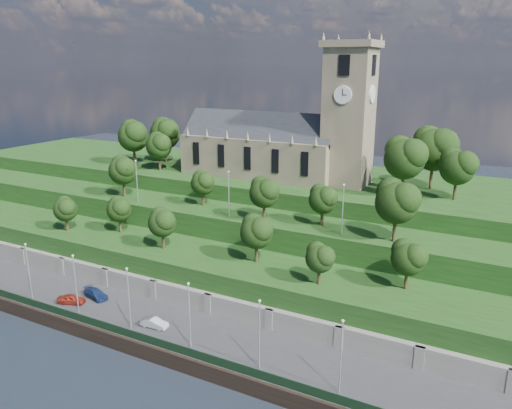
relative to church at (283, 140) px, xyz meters
The scene contains 17 objects.
ground 51.21m from the church, 90.98° to the right, with size 320.00×320.00×0.00m, color black.
promenade 45.42m from the church, 91.13° to the right, with size 160.00×12.00×2.00m, color #2D2D30.
quay_wall 50.78m from the church, 90.98° to the right, with size 160.00×0.50×2.20m, color black.
fence 49.57m from the church, 91.00° to the right, with size 160.00×0.10×1.20m, color black.
retaining_wall 39.48m from the church, 91.33° to the right, with size 160.00×2.10×5.00m.
embankment_lower 33.57m from the church, 91.61° to the right, with size 160.00×12.00×8.00m, color #193D14.
embankment_upper 23.71m from the church, 92.66° to the right, with size 160.00×10.00×12.00m, color #193D14.
hilltop 15.57m from the church, 101.11° to the left, with size 160.00×32.00×15.00m, color #193D14.
church is the anchor object (origin of this frame).
trees_lower 29.50m from the church, 87.95° to the right, with size 64.32×8.42×7.51m.
trees_upper 19.54m from the church, 73.94° to the right, with size 59.30×8.30×9.31m.
trees_hilltop 1.58m from the church, 34.49° to the right, with size 75.08×16.59×11.48m.
lamp_posts_promenade 46.19m from the church, 93.67° to the right, with size 60.36×0.36×9.12m.
lamp_posts_upper 20.85m from the church, 92.26° to the right, with size 40.36×0.36×8.06m.
car_left 49.00m from the church, 110.72° to the right, with size 1.70×4.22×1.44m, color maroon.
car_middle 46.18m from the church, 90.20° to the right, with size 1.40×4.03×1.33m, color #9E9DA1.
car_right 45.76m from the church, 109.76° to the right, with size 1.97×4.85×1.41m, color #16264E.
Camera 1 is at (41.97, -44.00, 37.50)m, focal length 35.00 mm.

